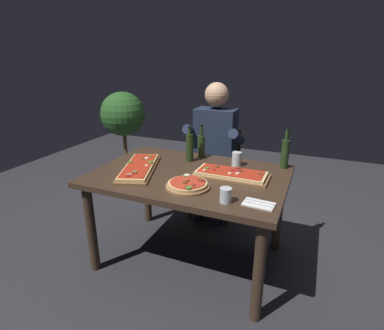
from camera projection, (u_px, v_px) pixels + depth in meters
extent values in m
plane|color=#2D2D33|center=(190.00, 258.00, 2.51)|extent=(6.40, 6.40, 0.00)
cube|color=#3D2B1E|center=(189.00, 176.00, 2.26)|extent=(1.40, 0.96, 0.04)
cylinder|color=#3D2B1E|center=(91.00, 229.00, 2.27)|extent=(0.07, 0.07, 0.70)
cylinder|color=#3D2B1E|center=(259.00, 272.00, 1.82)|extent=(0.07, 0.07, 0.70)
cylinder|color=#3D2B1E|center=(147.00, 188.00, 2.96)|extent=(0.07, 0.07, 0.70)
cylinder|color=#3D2B1E|center=(278.00, 212.00, 2.51)|extent=(0.07, 0.07, 0.70)
cube|color=brown|center=(231.00, 176.00, 2.20)|extent=(0.53, 0.24, 0.02)
cube|color=#E5C184|center=(231.00, 173.00, 2.19)|extent=(0.49, 0.21, 0.02)
cube|color=#B72D19|center=(231.00, 172.00, 2.19)|extent=(0.45, 0.18, 0.01)
cylinder|color=maroon|center=(214.00, 169.00, 2.21)|extent=(0.03, 0.03, 0.00)
cylinder|color=beige|center=(230.00, 173.00, 2.14)|extent=(0.03, 0.03, 0.00)
cylinder|color=maroon|center=(237.00, 171.00, 2.19)|extent=(0.04, 0.04, 0.00)
cylinder|color=brown|center=(260.00, 174.00, 2.13)|extent=(0.04, 0.04, 0.00)
cylinder|color=brown|center=(217.00, 167.00, 2.27)|extent=(0.03, 0.03, 0.01)
cylinder|color=maroon|center=(232.00, 170.00, 2.20)|extent=(0.03, 0.03, 0.01)
cylinder|color=#4C7F2D|center=(207.00, 168.00, 2.24)|extent=(0.03, 0.03, 0.01)
cylinder|color=beige|center=(204.00, 170.00, 2.20)|extent=(0.02, 0.02, 0.01)
cylinder|color=maroon|center=(238.00, 168.00, 2.23)|extent=(0.04, 0.04, 0.01)
cylinder|color=brown|center=(241.00, 171.00, 2.18)|extent=(0.03, 0.03, 0.00)
cylinder|color=beige|center=(237.00, 173.00, 2.14)|extent=(0.03, 0.03, 0.01)
cube|color=brown|center=(139.00, 169.00, 2.33)|extent=(0.42, 0.65, 0.02)
cube|color=#DBB270|center=(139.00, 167.00, 2.32)|extent=(0.38, 0.60, 0.02)
cube|color=#B72D19|center=(139.00, 165.00, 2.31)|extent=(0.34, 0.55, 0.01)
cylinder|color=maroon|center=(128.00, 176.00, 2.10)|extent=(0.04, 0.04, 0.01)
cylinder|color=#4C7F2D|center=(150.00, 162.00, 2.36)|extent=(0.04, 0.04, 0.01)
cylinder|color=#4C7F2D|center=(135.00, 171.00, 2.18)|extent=(0.04, 0.04, 0.00)
cylinder|color=brown|center=(143.00, 158.00, 2.44)|extent=(0.03, 0.03, 0.01)
cylinder|color=beige|center=(129.00, 175.00, 2.11)|extent=(0.04, 0.04, 0.00)
cylinder|color=#4C7F2D|center=(131.00, 162.00, 2.36)|extent=(0.03, 0.03, 0.01)
cylinder|color=beige|center=(146.00, 165.00, 2.29)|extent=(0.02, 0.02, 0.00)
cylinder|color=beige|center=(146.00, 158.00, 2.45)|extent=(0.03, 0.03, 0.01)
cylinder|color=#4C7F2D|center=(150.00, 156.00, 2.51)|extent=(0.03, 0.03, 0.01)
cylinder|color=maroon|center=(134.00, 173.00, 2.14)|extent=(0.04, 0.04, 0.01)
cylinder|color=olive|center=(188.00, 186.00, 2.02)|extent=(0.29, 0.29, 0.02)
cylinder|color=#DBB270|center=(188.00, 184.00, 2.01)|extent=(0.26, 0.26, 0.02)
cylinder|color=red|center=(188.00, 182.00, 2.01)|extent=(0.23, 0.23, 0.01)
cylinder|color=#4C7F2D|center=(185.00, 176.00, 2.10)|extent=(0.03, 0.03, 0.01)
cylinder|color=brown|center=(201.00, 180.00, 2.02)|extent=(0.04, 0.04, 0.01)
cylinder|color=brown|center=(193.00, 186.00, 1.94)|extent=(0.03, 0.03, 0.00)
cylinder|color=maroon|center=(202.00, 180.00, 2.02)|extent=(0.04, 0.04, 0.01)
cylinder|color=maroon|center=(187.00, 187.00, 1.92)|extent=(0.04, 0.04, 0.01)
cylinder|color=maroon|center=(194.00, 185.00, 1.96)|extent=(0.03, 0.03, 0.00)
cylinder|color=brown|center=(188.00, 181.00, 2.01)|extent=(0.02, 0.02, 0.01)
cylinder|color=brown|center=(185.00, 183.00, 1.98)|extent=(0.03, 0.03, 0.01)
cylinder|color=#4C7F2D|center=(189.00, 188.00, 1.91)|extent=(0.04, 0.04, 0.01)
cylinder|color=beige|center=(187.00, 175.00, 2.11)|extent=(0.04, 0.04, 0.01)
cylinder|color=#233819|center=(190.00, 148.00, 2.48)|extent=(0.06, 0.06, 0.23)
cylinder|color=#233819|center=(190.00, 131.00, 2.44)|extent=(0.02, 0.02, 0.05)
cylinder|color=black|center=(190.00, 127.00, 2.43)|extent=(0.03, 0.03, 0.01)
cylinder|color=#233819|center=(201.00, 147.00, 2.59)|extent=(0.06, 0.06, 0.18)
cylinder|color=#233819|center=(201.00, 131.00, 2.55)|extent=(0.02, 0.02, 0.08)
cylinder|color=black|center=(202.00, 125.00, 2.53)|extent=(0.03, 0.03, 0.01)
cylinder|color=#233819|center=(285.00, 154.00, 2.34)|extent=(0.06, 0.06, 0.22)
cylinder|color=#233819|center=(287.00, 135.00, 2.28)|extent=(0.03, 0.03, 0.08)
cylinder|color=black|center=(288.00, 129.00, 2.27)|extent=(0.03, 0.03, 0.01)
cylinder|color=silver|center=(237.00, 159.00, 2.40)|extent=(0.08, 0.08, 0.11)
cylinder|color=#5B3814|center=(236.00, 163.00, 2.41)|extent=(0.06, 0.06, 0.04)
cylinder|color=silver|center=(226.00, 195.00, 1.81)|extent=(0.07, 0.07, 0.09)
cylinder|color=silver|center=(226.00, 200.00, 1.82)|extent=(0.06, 0.06, 0.03)
cube|color=white|center=(259.00, 204.00, 1.79)|extent=(0.19, 0.12, 0.01)
cube|color=silver|center=(258.00, 205.00, 1.77)|extent=(0.17, 0.02, 0.00)
cube|color=silver|center=(260.00, 202.00, 1.80)|extent=(0.17, 0.03, 0.00)
cube|color=#3D2B1E|center=(215.00, 175.00, 3.06)|extent=(0.44, 0.44, 0.04)
cube|color=#3D2B1E|center=(221.00, 148.00, 3.16)|extent=(0.40, 0.04, 0.42)
cylinder|color=#3D2B1E|center=(190.00, 200.00, 3.04)|extent=(0.04, 0.04, 0.41)
cylinder|color=#3D2B1E|center=(226.00, 207.00, 2.90)|extent=(0.04, 0.04, 0.41)
cylinder|color=#3D2B1E|center=(203.00, 186.00, 3.37)|extent=(0.04, 0.04, 0.41)
cylinder|color=#3D2B1E|center=(237.00, 191.00, 3.23)|extent=(0.04, 0.04, 0.41)
cylinder|color=#23232D|center=(198.00, 199.00, 3.01)|extent=(0.11, 0.11, 0.45)
cylinder|color=#23232D|center=(218.00, 203.00, 2.94)|extent=(0.11, 0.11, 0.45)
cube|color=#23232D|center=(211.00, 171.00, 2.95)|extent=(0.34, 0.40, 0.12)
cube|color=#1E283D|center=(216.00, 136.00, 2.93)|extent=(0.38, 0.22, 0.52)
sphere|color=tan|center=(217.00, 95.00, 2.79)|extent=(0.22, 0.22, 0.22)
cylinder|color=#1E283D|center=(192.00, 133.00, 2.95)|extent=(0.09, 0.31, 0.21)
cylinder|color=#1E283D|center=(237.00, 137.00, 2.79)|extent=(0.09, 0.31, 0.21)
cylinder|color=tan|center=(128.00, 174.00, 3.86)|extent=(0.28, 0.28, 0.29)
cylinder|color=brown|center=(125.00, 148.00, 3.74)|extent=(0.04, 0.04, 0.41)
sphere|color=#285623|center=(123.00, 114.00, 3.60)|extent=(0.52, 0.52, 0.52)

